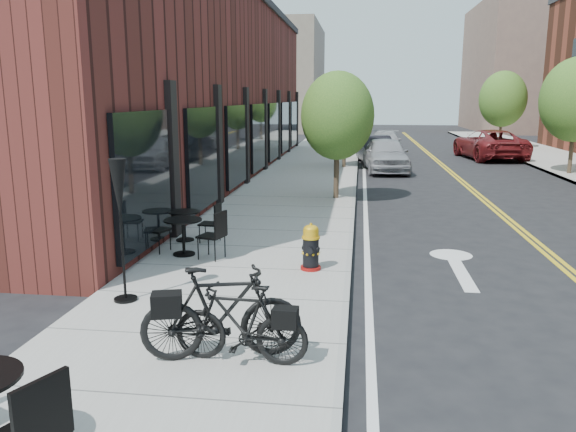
{
  "coord_description": "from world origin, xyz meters",
  "views": [
    {
      "loc": [
        0.11,
        -8.07,
        3.14
      ],
      "look_at": [
        -1.19,
        1.97,
        1.0
      ],
      "focal_mm": 35.0,
      "sensor_mm": 36.0,
      "label": 1
    }
  ],
  "objects_px": {
    "bicycle_left": "(241,324)",
    "parked_car_a": "(386,155)",
    "patio_umbrella": "(120,200)",
    "fire_hydrant": "(311,248)",
    "bistro_set_b": "(184,221)",
    "parked_car_b": "(376,150)",
    "parked_car_c": "(385,143)",
    "bistro_set_c": "(183,232)",
    "parked_car_far": "(489,144)",
    "bicycle_right": "(222,313)"
  },
  "relations": [
    {
      "from": "bicycle_left",
      "to": "parked_car_a",
      "type": "xyz_separation_m",
      "value": [
        2.41,
        18.61,
        0.14
      ]
    },
    {
      "from": "bicycle_left",
      "to": "patio_umbrella",
      "type": "xyz_separation_m",
      "value": [
        -2.17,
        1.78,
        1.07
      ]
    },
    {
      "from": "fire_hydrant",
      "to": "patio_umbrella",
      "type": "xyz_separation_m",
      "value": [
        -2.66,
        -1.93,
        1.15
      ]
    },
    {
      "from": "fire_hydrant",
      "to": "bistro_set_b",
      "type": "height_order",
      "value": "fire_hydrant"
    },
    {
      "from": "parked_car_b",
      "to": "parked_car_c",
      "type": "height_order",
      "value": "parked_car_b"
    },
    {
      "from": "fire_hydrant",
      "to": "bistro_set_c",
      "type": "relative_size",
      "value": 0.48
    },
    {
      "from": "parked_car_a",
      "to": "parked_car_c",
      "type": "bearing_deg",
      "value": 83.45
    },
    {
      "from": "parked_car_a",
      "to": "parked_car_far",
      "type": "bearing_deg",
      "value": 42.25
    },
    {
      "from": "bicycle_left",
      "to": "bicycle_right",
      "type": "xyz_separation_m",
      "value": [
        -0.24,
        0.07,
        0.09
      ]
    },
    {
      "from": "parked_car_a",
      "to": "patio_umbrella",
      "type": "bearing_deg",
      "value": -109.67
    },
    {
      "from": "bistro_set_b",
      "to": "parked_car_b",
      "type": "distance_m",
      "value": 16.71
    },
    {
      "from": "parked_car_b",
      "to": "bistro_set_b",
      "type": "bearing_deg",
      "value": -112.9
    },
    {
      "from": "fire_hydrant",
      "to": "parked_car_b",
      "type": "height_order",
      "value": "parked_car_b"
    },
    {
      "from": "bistro_set_c",
      "to": "parked_car_a",
      "type": "bearing_deg",
      "value": 88.96
    },
    {
      "from": "bistro_set_c",
      "to": "parked_car_b",
      "type": "xyz_separation_m",
      "value": [
        4.11,
        17.2,
        0.09
      ]
    },
    {
      "from": "fire_hydrant",
      "to": "patio_umbrella",
      "type": "height_order",
      "value": "patio_umbrella"
    },
    {
      "from": "bistro_set_c",
      "to": "patio_umbrella",
      "type": "relative_size",
      "value": 0.82
    },
    {
      "from": "fire_hydrant",
      "to": "parked_car_a",
      "type": "distance_m",
      "value": 15.02
    },
    {
      "from": "bicycle_right",
      "to": "bistro_set_b",
      "type": "height_order",
      "value": "bicycle_right"
    },
    {
      "from": "bistro_set_c",
      "to": "bicycle_right",
      "type": "bearing_deg",
      "value": -50.45
    },
    {
      "from": "fire_hydrant",
      "to": "bicycle_right",
      "type": "bearing_deg",
      "value": -79.21
    },
    {
      "from": "parked_car_far",
      "to": "bistro_set_b",
      "type": "bearing_deg",
      "value": 53.87
    },
    {
      "from": "parked_car_a",
      "to": "parked_car_b",
      "type": "xyz_separation_m",
      "value": [
        -0.36,
        2.94,
        -0.07
      ]
    },
    {
      "from": "patio_umbrella",
      "to": "parked_car_a",
      "type": "height_order",
      "value": "patio_umbrella"
    },
    {
      "from": "bicycle_right",
      "to": "bistro_set_b",
      "type": "bearing_deg",
      "value": 7.29
    },
    {
      "from": "parked_car_a",
      "to": "parked_car_c",
      "type": "relative_size",
      "value": 0.98
    },
    {
      "from": "fire_hydrant",
      "to": "bicycle_left",
      "type": "xyz_separation_m",
      "value": [
        -0.48,
        -3.71,
        0.07
      ]
    },
    {
      "from": "parked_car_b",
      "to": "parked_car_a",
      "type": "bearing_deg",
      "value": -90.47
    },
    {
      "from": "bicycle_left",
      "to": "patio_umbrella",
      "type": "relative_size",
      "value": 0.73
    },
    {
      "from": "bistro_set_c",
      "to": "patio_umbrella",
      "type": "distance_m",
      "value": 2.78
    },
    {
      "from": "parked_car_c",
      "to": "parked_car_b",
      "type": "bearing_deg",
      "value": -94.6
    },
    {
      "from": "bicycle_left",
      "to": "bistro_set_b",
      "type": "distance_m",
      "value": 5.94
    },
    {
      "from": "parked_car_b",
      "to": "parked_car_far",
      "type": "distance_m",
      "value": 6.61
    },
    {
      "from": "parked_car_a",
      "to": "parked_car_far",
      "type": "height_order",
      "value": "parked_car_far"
    },
    {
      "from": "bistro_set_b",
      "to": "patio_umbrella",
      "type": "distance_m",
      "value": 3.83
    },
    {
      "from": "parked_car_a",
      "to": "parked_car_far",
      "type": "distance_m",
      "value": 8.09
    },
    {
      "from": "bicycle_left",
      "to": "parked_car_a",
      "type": "relative_size",
      "value": 0.37
    },
    {
      "from": "bicycle_right",
      "to": "fire_hydrant",
      "type": "bearing_deg",
      "value": -25.81
    },
    {
      "from": "parked_car_c",
      "to": "bistro_set_c",
      "type": "bearing_deg",
      "value": -99.19
    },
    {
      "from": "bistro_set_c",
      "to": "parked_car_a",
      "type": "distance_m",
      "value": 14.95
    },
    {
      "from": "bicycle_left",
      "to": "parked_car_a",
      "type": "distance_m",
      "value": 18.76
    },
    {
      "from": "bicycle_left",
      "to": "bicycle_right",
      "type": "relative_size",
      "value": 0.84
    },
    {
      "from": "patio_umbrella",
      "to": "bicycle_right",
      "type": "bearing_deg",
      "value": -41.46
    },
    {
      "from": "bicycle_right",
      "to": "parked_car_b",
      "type": "xyz_separation_m",
      "value": [
        2.28,
        21.47,
        -0.01
      ]
    },
    {
      "from": "bistro_set_b",
      "to": "fire_hydrant",
      "type": "bearing_deg",
      "value": -25.21
    },
    {
      "from": "bistro_set_c",
      "to": "parked_car_far",
      "type": "distance_m",
      "value": 22.51
    },
    {
      "from": "fire_hydrant",
      "to": "parked_car_far",
      "type": "bearing_deg",
      "value": 92.23
    },
    {
      "from": "patio_umbrella",
      "to": "bistro_set_b",
      "type": "bearing_deg",
      "value": 93.46
    },
    {
      "from": "fire_hydrant",
      "to": "parked_car_b",
      "type": "xyz_separation_m",
      "value": [
        1.56,
        17.83,
        0.15
      ]
    },
    {
      "from": "bicycle_left",
      "to": "bistro_set_c",
      "type": "xyz_separation_m",
      "value": [
        -2.07,
        4.34,
        -0.01
      ]
    }
  ]
}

